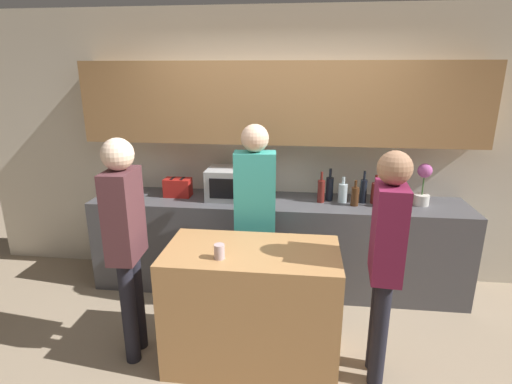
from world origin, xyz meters
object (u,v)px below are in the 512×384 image
(person_right, at_px, (255,207))
(bottle_0, at_px, (321,191))
(bottle_2, at_px, (343,192))
(bottle_7, at_px, (401,195))
(microwave, at_px, (235,183))
(bottle_5, at_px, (375,193))
(bottle_6, at_px, (390,198))
(person_left, at_px, (126,233))
(bottle_1, at_px, (330,188))
(toaster, at_px, (178,187))
(bottle_4, at_px, (363,191))
(bottle_3, at_px, (355,196))
(cup_0, at_px, (219,252))
(person_center, at_px, (386,251))
(potted_plant, at_px, (423,185))

(person_right, bearing_deg, bottle_0, -141.70)
(bottle_2, xyz_separation_m, bottle_7, (0.52, -0.06, 0.01))
(microwave, bearing_deg, bottle_5, 0.10)
(bottle_6, xyz_separation_m, person_left, (-2.04, -1.09, 0.01))
(bottle_1, bearing_deg, bottle_5, -5.84)
(toaster, distance_m, bottle_4, 1.80)
(toaster, height_order, bottle_4, bottle_4)
(bottle_3, xyz_separation_m, person_left, (-1.73, -1.10, 0.00))
(bottle_6, xyz_separation_m, bottle_7, (0.11, 0.04, 0.01))
(bottle_6, xyz_separation_m, person_right, (-1.19, -0.45, 0.02))
(bottle_1, distance_m, person_right, 0.89)
(bottle_1, height_order, bottle_6, bottle_1)
(bottle_1, relative_size, bottle_2, 1.27)
(bottle_3, distance_m, bottle_6, 0.31)
(bottle_3, xyz_separation_m, bottle_4, (0.09, 0.09, 0.03))
(bottle_6, distance_m, cup_0, 1.80)
(person_center, bearing_deg, bottle_6, -7.41)
(bottle_0, height_order, person_right, person_right)
(bottle_4, height_order, bottle_6, bottle_4)
(bottle_1, bearing_deg, person_center, -76.80)
(bottle_1, xyz_separation_m, person_right, (-0.65, -0.60, -0.01))
(bottle_5, bearing_deg, bottle_1, 174.16)
(bottle_4, xyz_separation_m, person_center, (-0.02, -1.22, -0.05))
(bottle_4, height_order, person_left, person_left)
(bottle_6, relative_size, bottle_7, 0.87)
(bottle_7, bearing_deg, bottle_1, 170.90)
(bottle_1, height_order, bottle_3, bottle_1)
(cup_0, xyz_separation_m, person_center, (1.10, 0.09, 0.02))
(bottle_1, relative_size, person_right, 0.18)
(bottle_7, bearing_deg, potted_plant, 16.50)
(potted_plant, distance_m, bottle_2, 0.73)
(bottle_0, bearing_deg, bottle_5, 3.02)
(bottle_0, height_order, bottle_7, bottle_0)
(bottle_7, bearing_deg, bottle_2, 173.11)
(potted_plant, xyz_separation_m, bottle_6, (-0.31, -0.10, -0.11))
(bottle_0, distance_m, bottle_2, 0.21)
(potted_plant, bearing_deg, bottle_5, 179.89)
(bottle_1, relative_size, bottle_7, 1.15)
(bottle_5, relative_size, cup_0, 2.69)
(bottle_0, bearing_deg, bottle_2, 8.29)
(toaster, height_order, bottle_1, bottle_1)
(microwave, relative_size, bottle_3, 2.14)
(potted_plant, bearing_deg, bottle_7, -163.50)
(toaster, distance_m, bottle_3, 1.72)
(bottle_7, height_order, person_center, person_center)
(bottle_2, distance_m, bottle_7, 0.53)
(microwave, relative_size, bottle_1, 1.66)
(bottle_5, bearing_deg, bottle_6, -41.60)
(bottle_1, distance_m, bottle_6, 0.56)
(bottle_5, height_order, person_right, person_right)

